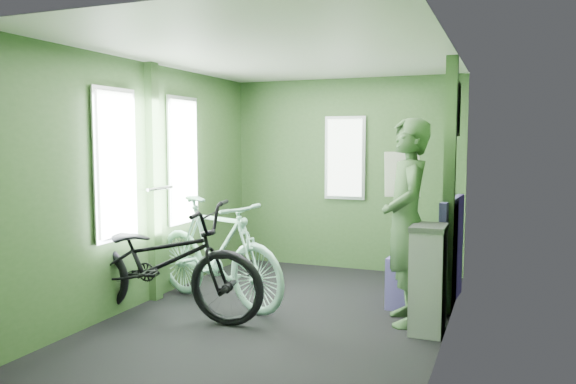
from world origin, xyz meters
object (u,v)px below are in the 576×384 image
(bicycle_black, at_px, (160,319))
(bicycle_mint, at_px, (217,304))
(waste_box, at_px, (428,279))
(passenger, at_px, (407,222))
(bench_seat, at_px, (429,271))

(bicycle_black, distance_m, bicycle_mint, 0.62)
(bicycle_black, distance_m, waste_box, 2.33)
(passenger, bearing_deg, bench_seat, 153.93)
(passenger, height_order, waste_box, passenger)
(bicycle_black, bearing_deg, bicycle_mint, -27.86)
(waste_box, relative_size, bench_seat, 0.87)
(bicycle_black, distance_m, passenger, 2.31)
(bench_seat, bearing_deg, waste_box, -78.25)
(bicycle_mint, bearing_deg, waste_box, -72.02)
(bicycle_mint, bearing_deg, passenger, -66.32)
(bicycle_mint, height_order, passenger, passenger)
(waste_box, height_order, bench_seat, bench_seat)
(bicycle_mint, bearing_deg, bench_seat, -45.44)
(bicycle_mint, xyz_separation_m, passenger, (1.76, 0.13, 0.88))
(bicycle_black, xyz_separation_m, bicycle_mint, (0.26, 0.57, 0.00))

